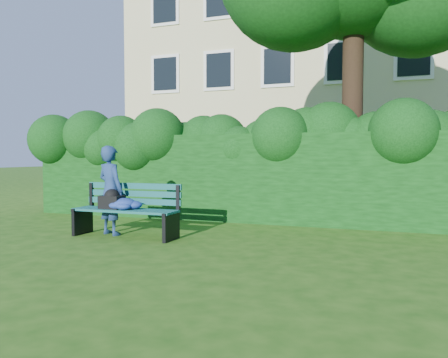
% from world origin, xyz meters
% --- Properties ---
extents(ground, '(80.00, 80.00, 0.00)m').
position_xyz_m(ground, '(0.00, 0.00, 0.00)').
color(ground, '#225111').
rests_on(ground, ground).
extents(apartment_building, '(16.00, 8.08, 12.00)m').
position_xyz_m(apartment_building, '(-0.00, 13.99, 6.00)').
color(apartment_building, '#C6BD85').
rests_on(apartment_building, ground).
extents(hedge, '(10.00, 1.00, 1.80)m').
position_xyz_m(hedge, '(0.00, 2.20, 0.90)').
color(hedge, black).
rests_on(hedge, ground).
extents(park_bench, '(1.83, 0.58, 0.89)m').
position_xyz_m(park_bench, '(-1.45, -0.33, 0.50)').
color(park_bench, '#0D3D41').
rests_on(park_bench, ground).
extents(man_reading, '(0.65, 0.54, 1.53)m').
position_xyz_m(man_reading, '(-1.76, -0.25, 0.77)').
color(man_reading, navy).
rests_on(man_reading, ground).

